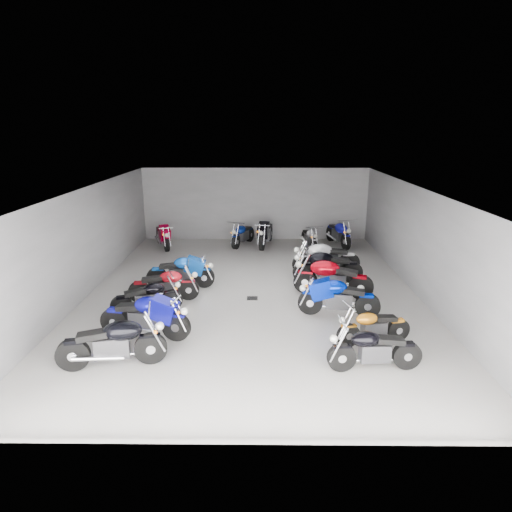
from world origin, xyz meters
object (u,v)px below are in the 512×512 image
at_px(motorcycle_back_f, 339,233).
at_px(motorcycle_right_b, 373,326).
at_px(motorcycle_left_a, 113,343).
at_px(motorcycle_back_c, 243,234).
at_px(motorcycle_right_f, 325,258).
at_px(motorcycle_back_e, 309,238).
at_px(motorcycle_left_c, 148,297).
at_px(motorcycle_back_a, 163,235).
at_px(motorcycle_right_d, 332,278).
at_px(drain_grate, 252,298).
at_px(motorcycle_left_d, 165,285).
at_px(motorcycle_right_a, 374,349).
at_px(motorcycle_right_e, 327,267).
at_px(motorcycle_left_b, 146,317).
at_px(motorcycle_back_d, 266,233).
at_px(motorcycle_right_c, 338,297).
at_px(motorcycle_left_e, 181,272).

bearing_deg(motorcycle_back_f, motorcycle_right_b, 71.05).
xyz_separation_m(motorcycle_left_a, motorcycle_right_b, (5.73, 1.12, -0.11)).
bearing_deg(motorcycle_left_a, motorcycle_back_c, 155.92).
xyz_separation_m(motorcycle_right_f, motorcycle_back_e, (-0.19, 3.46, -0.11)).
distance_m(motorcycle_right_b, motorcycle_back_f, 9.30).
bearing_deg(motorcycle_left_c, motorcycle_left_a, -21.21).
relative_size(motorcycle_left_c, motorcycle_back_a, 0.90).
bearing_deg(motorcycle_right_d, motorcycle_right_f, 13.88).
bearing_deg(motorcycle_right_f, drain_grate, 127.65).
relative_size(motorcycle_left_d, motorcycle_right_a, 1.02).
height_order(motorcycle_left_d, motorcycle_right_d, motorcycle_right_d).
height_order(motorcycle_left_a, motorcycle_right_f, motorcycle_right_f).
bearing_deg(motorcycle_right_a, motorcycle_back_a, 28.46).
bearing_deg(drain_grate, motorcycle_back_c, 94.74).
relative_size(motorcycle_right_e, motorcycle_back_f, 1.03).
xyz_separation_m(motorcycle_right_e, motorcycle_back_e, (-0.12, 4.41, -0.09)).
height_order(motorcycle_right_b, motorcycle_right_e, motorcycle_right_e).
xyz_separation_m(drain_grate, motorcycle_right_e, (2.41, 1.47, 0.54)).
distance_m(motorcycle_left_b, motorcycle_right_b, 5.39).
height_order(motorcycle_back_d, motorcycle_back_e, motorcycle_back_d).
xyz_separation_m(motorcycle_right_e, motorcycle_right_f, (0.08, 0.95, 0.02)).
xyz_separation_m(motorcycle_left_a, motorcycle_right_d, (5.25, 4.28, 0.03)).
relative_size(motorcycle_right_b, motorcycle_back_e, 0.95).
xyz_separation_m(drain_grate, motorcycle_left_d, (-2.55, -0.21, 0.49)).
bearing_deg(motorcycle_right_e, motorcycle_right_c, 176.20).
distance_m(motorcycle_back_a, motorcycle_back_e, 6.17).
relative_size(motorcycle_back_a, motorcycle_back_e, 1.09).
distance_m(drain_grate, motorcycle_right_b, 4.12).
bearing_deg(motorcycle_back_a, motorcycle_right_a, 100.04).
height_order(motorcycle_left_a, motorcycle_right_d, motorcycle_right_d).
distance_m(motorcycle_right_a, motorcycle_back_d, 10.59).
relative_size(motorcycle_right_d, motorcycle_back_e, 1.23).
bearing_deg(motorcycle_back_c, motorcycle_left_c, 95.19).
xyz_separation_m(motorcycle_right_a, motorcycle_right_c, (-0.28, 2.85, 0.05)).
distance_m(motorcycle_right_f, motorcycle_back_d, 4.34).
relative_size(motorcycle_back_a, motorcycle_back_f, 0.92).
bearing_deg(motorcycle_right_b, motorcycle_back_d, 0.34).
bearing_deg(motorcycle_right_f, motorcycle_left_b, 128.85).
height_order(drain_grate, motorcycle_left_d, motorcycle_left_d).
height_order(motorcycle_left_c, motorcycle_right_e, motorcycle_right_e).
bearing_deg(motorcycle_right_d, motorcycle_back_a, 64.17).
height_order(motorcycle_right_d, motorcycle_back_d, motorcycle_right_d).
bearing_deg(motorcycle_left_d, drain_grate, 87.21).
bearing_deg(motorcycle_right_b, motorcycle_back_c, 5.80).
distance_m(motorcycle_left_e, motorcycle_right_e, 4.70).
bearing_deg(motorcycle_left_e, motorcycle_left_b, -5.44).
height_order(motorcycle_right_f, motorcycle_back_d, motorcycle_right_f).
xyz_separation_m(motorcycle_left_b, motorcycle_back_a, (-1.37, 8.59, -0.03)).
bearing_deg(motorcycle_back_a, motorcycle_left_d, 79.45).
distance_m(motorcycle_back_c, motorcycle_back_e, 2.85).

